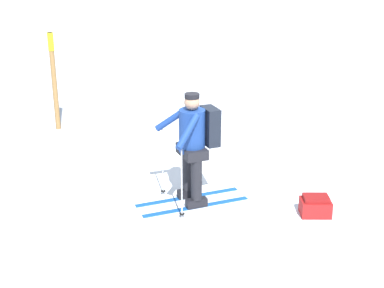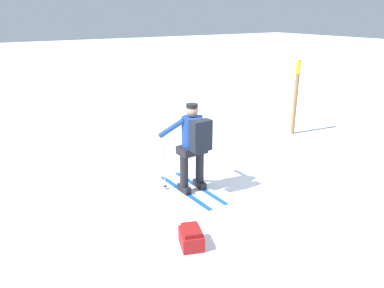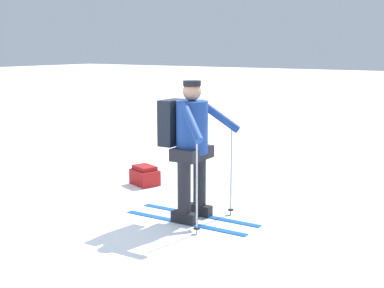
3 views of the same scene
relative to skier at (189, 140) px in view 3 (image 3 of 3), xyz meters
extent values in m
plane|color=white|center=(0.57, -0.62, -0.92)|extent=(80.00, 80.00, 0.00)
cube|color=#144C9E|center=(-0.17, 0.03, -0.92)|extent=(0.15, 1.57, 0.01)
cube|color=black|center=(-0.17, 0.03, -0.85)|extent=(0.12, 0.30, 0.12)
cylinder|color=black|center=(-0.17, 0.03, -0.47)|extent=(0.15, 0.15, 0.65)
cube|color=#144C9E|center=(0.17, 0.04, -0.92)|extent=(0.15, 1.57, 0.01)
cube|color=black|center=(0.17, 0.04, -0.85)|extent=(0.12, 0.30, 0.12)
cylinder|color=black|center=(0.17, 0.04, -0.47)|extent=(0.15, 0.15, 0.65)
cube|color=black|center=(0.00, 0.04, -0.14)|extent=(0.50, 0.32, 0.14)
cylinder|color=navy|center=(0.00, 0.04, 0.15)|extent=(0.36, 0.36, 0.59)
sphere|color=tan|center=(0.00, 0.04, 0.55)|extent=(0.21, 0.21, 0.21)
cylinder|color=black|center=(0.00, 0.04, 0.64)|extent=(0.20, 0.20, 0.06)
cube|color=black|center=(0.01, -0.23, 0.19)|extent=(0.36, 0.19, 0.52)
cylinder|color=#B2B7BC|center=(-0.40, 0.32, -0.39)|extent=(0.02, 0.02, 1.07)
cylinder|color=black|center=(-0.40, 0.32, -0.86)|extent=(0.07, 0.07, 0.01)
cylinder|color=navy|center=(-0.31, 0.20, 0.26)|extent=(0.37, 0.45, 0.40)
cylinder|color=#B2B7BC|center=(0.37, 0.35, -0.39)|extent=(0.02, 0.02, 1.07)
cylinder|color=black|center=(0.37, 0.35, -0.86)|extent=(0.07, 0.07, 0.01)
cylinder|color=navy|center=(0.29, 0.22, 0.26)|extent=(0.35, 0.46, 0.40)
cube|color=maroon|center=(-0.92, -1.41, -0.82)|extent=(0.41, 0.48, 0.22)
cube|color=maroon|center=(-0.92, -1.41, -0.68)|extent=(0.34, 0.40, 0.06)
camera|label=1|loc=(-6.47, 2.35, 2.47)|focal=50.00mm
camera|label=2|loc=(-3.26, -5.14, 2.13)|focal=35.00mm
camera|label=3|loc=(4.91, 3.34, 1.05)|focal=50.00mm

